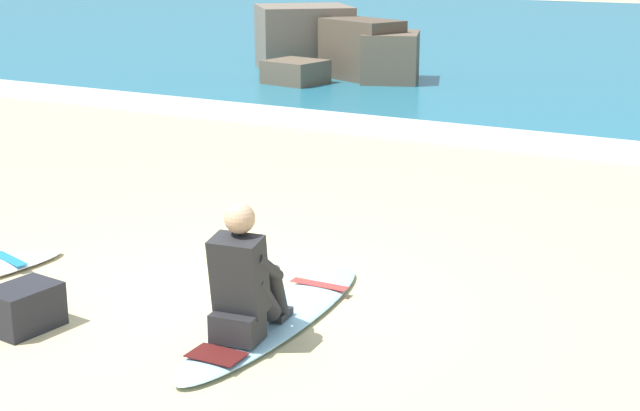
{
  "coord_description": "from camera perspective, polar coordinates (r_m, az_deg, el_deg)",
  "views": [
    {
      "loc": [
        3.89,
        -5.52,
        2.71
      ],
      "look_at": [
        0.29,
        1.12,
        0.55
      ],
      "focal_mm": 53.04,
      "sensor_mm": 36.0,
      "label": 1
    }
  ],
  "objects": [
    {
      "name": "surfboard_main",
      "position": [
        6.91,
        -2.68,
        -6.85
      ],
      "size": [
        0.56,
        2.45,
        0.08
      ],
      "color": "#9ED1E5",
      "rests_on": "ground"
    },
    {
      "name": "surfer_seated",
      "position": [
        6.45,
        -4.58,
        -4.74
      ],
      "size": [
        0.42,
        0.74,
        0.95
      ],
      "color": "#232326",
      "rests_on": "surfboard_main"
    },
    {
      "name": "beach_bag",
      "position": [
        7.09,
        -17.42,
        -5.9
      ],
      "size": [
        0.41,
        0.52,
        0.32
      ],
      "primitive_type": "cube",
      "rotation": [
        0.0,
        0.0,
        -0.11
      ],
      "color": "#232328",
      "rests_on": "ground"
    },
    {
      "name": "rock_outcrop_distant",
      "position": [
        18.6,
        0.61,
        9.48
      ],
      "size": [
        4.11,
        3.45,
        1.37
      ],
      "color": "brown",
      "rests_on": "ground"
    },
    {
      "name": "breaking_foam",
      "position": [
        13.13,
        10.67,
        4.02
      ],
      "size": [
        80.0,
        0.9,
        0.11
      ],
      "primitive_type": "cube",
      "color": "white",
      "rests_on": "ground"
    },
    {
      "name": "ground_plane",
      "position": [
        7.27,
        -6.26,
        -6.02
      ],
      "size": [
        80.0,
        80.0,
        0.0
      ],
      "primitive_type": "plane",
      "color": "#CCB584"
    }
  ]
}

